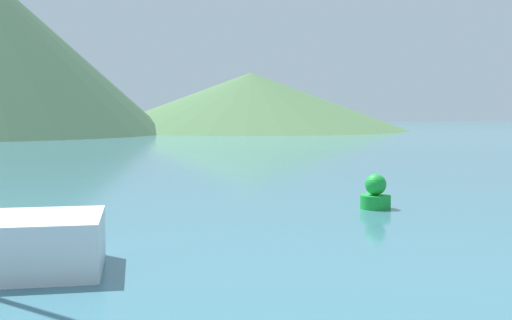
# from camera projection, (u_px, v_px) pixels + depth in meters

# --- Properties ---
(buoy_marker) EXTENTS (0.69, 0.69, 0.79)m
(buoy_marker) POSITION_uv_depth(u_px,v_px,m) (376.00, 194.00, 14.53)
(buoy_marker) COLOR green
(buoy_marker) RESTS_ON ground_plane
(hill_east) EXTENTS (36.09, 36.09, 6.68)m
(hill_east) POSITION_uv_depth(u_px,v_px,m) (251.00, 101.00, 74.46)
(hill_east) COLOR #476B42
(hill_east) RESTS_ON ground_plane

